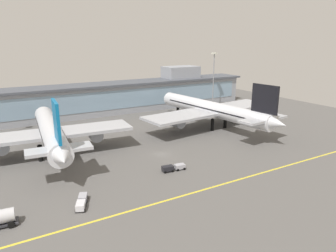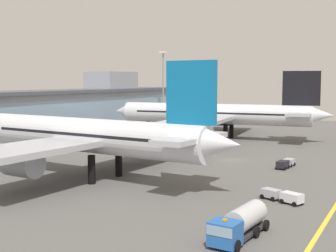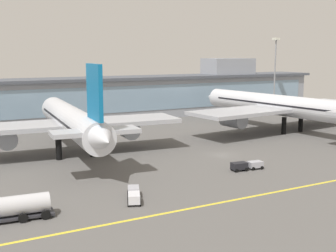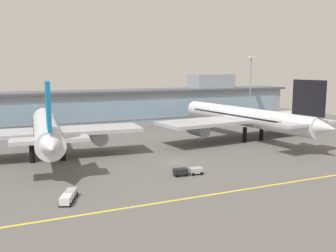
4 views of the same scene
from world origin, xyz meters
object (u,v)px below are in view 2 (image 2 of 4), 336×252
Objects in this scene: baggage_tug_near at (285,163)px; apron_light_mast_centre at (163,78)px; airliner_near_left at (91,136)px; fuel_tanker_truck at (239,224)px; airliner_near_right at (216,114)px; service_truck_far at (282,196)px.

apron_light_mast_centre is at bearing -129.12° from baggage_tug_near.
airliner_near_left is 8.70× the size of baggage_tug_near.
airliner_near_left reaches higher than fuel_tanker_truck.
airliner_near_right is 35.57m from apron_light_mast_centre.
airliner_near_right is at bearing -128.32° from apron_light_mast_centre.
airliner_near_left is 2.06× the size of apron_light_mast_centre.
service_truck_far is at bearing -142.53° from apron_light_mast_centre.
airliner_near_right is at bearing -151.37° from fuel_tanker_truck.
baggage_tug_near is at bearing 125.25° from service_truck_far.
airliner_near_left is 33.61m from baggage_tug_near.
airliner_near_right is (53.39, 0.96, -0.18)m from airliner_near_left.
service_truck_far is at bearing 18.66° from baggage_tug_near.
apron_light_mast_centre is at bearing -44.79° from airliner_near_right.
airliner_near_left is at bearing -113.39° from fuel_tanker_truck.
fuel_tanker_truck reaches higher than service_truck_far.
airliner_near_left is 80.21m from apron_light_mast_centre.
service_truck_far is (-53.83, -30.66, -5.45)m from airliner_near_right.
service_truck_far is at bearing -176.43° from airliner_near_left.
baggage_tug_near is 0.24× the size of apron_light_mast_centre.
apron_light_mast_centre reaches higher than airliner_near_left.
apron_light_mast_centre reaches higher than fuel_tanker_truck.
apron_light_mast_centre reaches higher than airliner_near_right.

